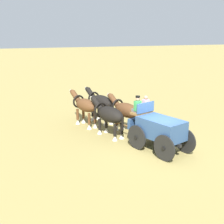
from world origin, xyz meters
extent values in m
plane|color=#9E8C4C|center=(0.00, 0.00, 0.00)|extent=(220.00, 220.00, 0.00)
cube|color=#2D4C7A|center=(0.00, 0.00, 1.26)|extent=(2.74, 2.05, 1.00)
cube|color=brown|center=(1.40, 0.43, 1.80)|extent=(0.90, 1.37, 0.12)
cube|color=#2D4C7A|center=(1.78, 0.55, 1.10)|extent=(0.56, 1.14, 0.60)
cube|color=#2D4C7A|center=(1.12, 0.34, 2.13)|extent=(0.43, 1.23, 0.55)
cube|color=black|center=(0.00, 0.00, 0.65)|extent=(2.61, 0.93, 0.16)
cylinder|color=black|center=(0.70, 1.05, 0.65)|extent=(1.28, 0.46, 1.31)
cylinder|color=black|center=(0.70, 1.05, 0.65)|extent=(0.24, 0.23, 0.20)
cylinder|color=black|center=(1.16, -0.48, 0.65)|extent=(1.28, 0.46, 1.31)
cylinder|color=black|center=(1.16, -0.48, 0.65)|extent=(0.24, 0.23, 0.20)
cylinder|color=black|center=(-1.16, 0.48, 0.65)|extent=(1.28, 0.46, 1.31)
cylinder|color=black|center=(-1.16, 0.48, 0.65)|extent=(0.24, 0.23, 0.20)
cylinder|color=black|center=(-0.70, -1.05, 0.65)|extent=(1.28, 0.46, 1.31)
cylinder|color=black|center=(-0.70, -1.05, 0.65)|extent=(0.24, 0.23, 0.20)
cylinder|color=brown|center=(2.41, 0.73, 0.70)|extent=(2.52, 0.86, 0.10)
cube|color=slate|center=(1.43, 0.76, 1.94)|extent=(0.48, 0.42, 0.16)
cube|color=#338C4C|center=(1.31, 0.72, 2.21)|extent=(0.33, 0.41, 0.55)
sphere|color=tan|center=(1.31, 0.72, 2.60)|extent=(0.22, 0.22, 0.22)
cylinder|color=black|center=(1.31, 0.72, 2.73)|extent=(0.24, 0.24, 0.08)
cube|color=slate|center=(1.61, 0.17, 1.94)|extent=(0.48, 0.42, 0.16)
cube|color=silver|center=(1.49, 0.13, 2.21)|extent=(0.33, 0.41, 0.55)
sphere|color=tan|center=(1.49, 0.13, 2.60)|extent=(0.22, 0.22, 0.22)
ellipsoid|color=black|center=(3.08, 1.62, 1.35)|extent=(2.30, 1.51, 0.93)
cylinder|color=black|center=(3.71, 2.08, 0.62)|extent=(0.18, 0.18, 0.67)
cone|color=silver|center=(3.71, 2.08, 0.14)|extent=(0.30, 0.30, 0.29)
cylinder|color=black|center=(3.86, 1.59, 0.62)|extent=(0.18, 0.18, 0.67)
cone|color=silver|center=(3.86, 1.59, 0.14)|extent=(0.30, 0.30, 0.29)
cylinder|color=black|center=(2.29, 1.65, 0.62)|extent=(0.18, 0.18, 0.67)
cone|color=silver|center=(2.29, 1.65, 0.14)|extent=(0.30, 0.30, 0.29)
cylinder|color=black|center=(2.44, 1.16, 0.62)|extent=(0.18, 0.18, 0.67)
cone|color=silver|center=(2.44, 1.16, 0.14)|extent=(0.30, 0.30, 0.29)
cylinder|color=black|center=(4.34, 2.01, 1.75)|extent=(1.01, 0.62, 0.81)
ellipsoid|color=black|center=(4.70, 2.11, 2.01)|extent=(0.65, 0.42, 0.32)
cube|color=silver|center=(4.96, 2.20, 2.01)|extent=(0.09, 0.11, 0.24)
torus|color=black|center=(3.99, 1.90, 1.45)|extent=(0.40, 0.95, 0.96)
cylinder|color=black|center=(2.01, 1.29, 1.05)|extent=(0.14, 0.14, 0.80)
ellipsoid|color=brown|center=(3.46, 0.38, 1.40)|extent=(2.13, 1.43, 0.90)
cylinder|color=brown|center=(4.04, 0.81, 0.66)|extent=(0.18, 0.18, 0.71)
cone|color=silver|center=(4.04, 0.81, 0.15)|extent=(0.30, 0.30, 0.31)
cylinder|color=brown|center=(4.18, 0.34, 0.66)|extent=(0.18, 0.18, 0.71)
cone|color=silver|center=(4.18, 0.34, 0.15)|extent=(0.30, 0.30, 0.31)
cylinder|color=brown|center=(2.73, 0.41, 0.66)|extent=(0.18, 0.18, 0.71)
cone|color=silver|center=(2.73, 0.41, 0.15)|extent=(0.30, 0.30, 0.31)
cylinder|color=brown|center=(2.87, -0.06, 0.66)|extent=(0.18, 0.18, 0.71)
cone|color=silver|center=(2.87, -0.06, 0.15)|extent=(0.30, 0.30, 0.31)
cylinder|color=brown|center=(4.65, 0.74, 1.79)|extent=(1.01, 0.62, 0.81)
ellipsoid|color=brown|center=(5.00, 0.85, 2.05)|extent=(0.65, 0.42, 0.32)
cube|color=silver|center=(5.27, 0.93, 2.05)|extent=(0.09, 0.11, 0.24)
torus|color=black|center=(4.30, 0.63, 1.50)|extent=(0.39, 0.92, 0.93)
cylinder|color=black|center=(2.47, 0.08, 1.10)|extent=(0.14, 0.14, 0.80)
ellipsoid|color=brown|center=(5.56, 2.38, 1.42)|extent=(2.15, 1.39, 0.85)
cylinder|color=brown|center=(6.16, 2.81, 0.69)|extent=(0.18, 0.18, 0.74)
cone|color=silver|center=(6.16, 2.81, 0.16)|extent=(0.30, 0.30, 0.32)
cylinder|color=brown|center=(6.30, 2.36, 0.69)|extent=(0.18, 0.18, 0.74)
cone|color=silver|center=(6.30, 2.36, 0.16)|extent=(0.30, 0.30, 0.32)
cylinder|color=brown|center=(4.83, 2.40, 0.69)|extent=(0.18, 0.18, 0.74)
cone|color=silver|center=(4.83, 2.40, 0.16)|extent=(0.30, 0.30, 0.32)
cylinder|color=brown|center=(4.97, 1.95, 0.69)|extent=(0.18, 0.18, 0.74)
cone|color=silver|center=(4.97, 1.95, 0.16)|extent=(0.30, 0.30, 0.32)
cylinder|color=brown|center=(6.77, 2.75, 1.81)|extent=(1.01, 0.62, 0.81)
ellipsoid|color=brown|center=(7.12, 2.85, 2.07)|extent=(0.65, 0.42, 0.32)
cube|color=silver|center=(7.39, 2.94, 2.07)|extent=(0.09, 0.11, 0.24)
torus|color=black|center=(6.42, 2.64, 1.52)|extent=(0.37, 0.88, 0.89)
cylinder|color=black|center=(4.57, 2.07, 1.12)|extent=(0.14, 0.14, 0.80)
ellipsoid|color=black|center=(5.94, 1.14, 1.44)|extent=(2.27, 1.50, 0.94)
cylinder|color=black|center=(6.57, 1.59, 0.68)|extent=(0.18, 0.18, 0.73)
cone|color=silver|center=(6.57, 1.59, 0.16)|extent=(0.30, 0.30, 0.31)
cylinder|color=black|center=(6.72, 1.10, 0.68)|extent=(0.18, 0.18, 0.73)
cone|color=silver|center=(6.72, 1.10, 0.16)|extent=(0.30, 0.30, 0.31)
cylinder|color=black|center=(5.17, 1.17, 0.68)|extent=(0.18, 0.18, 0.73)
cone|color=silver|center=(5.17, 1.17, 0.16)|extent=(0.30, 0.30, 0.31)
cylinder|color=black|center=(5.32, 0.68, 0.68)|extent=(0.18, 0.18, 0.73)
cone|color=silver|center=(5.32, 0.68, 0.16)|extent=(0.30, 0.30, 0.31)
cylinder|color=black|center=(7.19, 1.52, 1.84)|extent=(1.01, 0.62, 0.81)
ellipsoid|color=black|center=(7.54, 1.62, 2.10)|extent=(0.65, 0.42, 0.32)
cube|color=silver|center=(7.81, 1.71, 2.10)|extent=(0.09, 0.11, 0.24)
torus|color=black|center=(6.84, 1.41, 1.54)|extent=(0.40, 0.96, 0.96)
cylinder|color=black|center=(4.90, 0.82, 1.14)|extent=(0.14, 0.14, 0.80)
camera|label=1|loc=(-12.59, 7.74, 6.07)|focal=47.29mm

